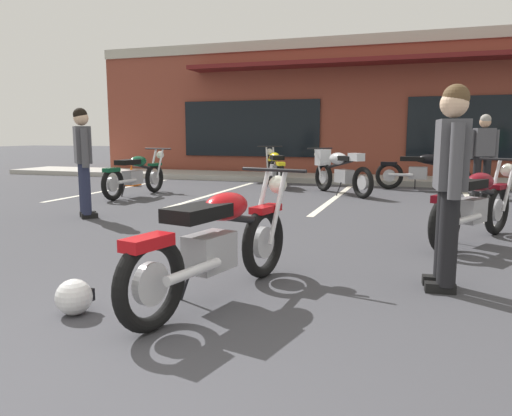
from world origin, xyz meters
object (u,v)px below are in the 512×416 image
motorcycle_foreground_classic (218,241)px  helmet_on_pavement (74,297)px  person_near_building (83,156)px  motorcycle_red_sportbike (475,204)px  person_in_black_shirt (483,151)px  motorcycle_silver_naked (275,168)px  traffic_cone (132,175)px  person_in_shorts_foreground (450,176)px  motorcycle_green_cafe_racer (339,170)px  motorcycle_black_cruiser (135,174)px  motorcycle_orange_scrambler (423,170)px

motorcycle_foreground_classic → helmet_on_pavement: 1.11m
person_near_building → motorcycle_red_sportbike: bearing=-0.3°
person_in_black_shirt → helmet_on_pavement: 8.82m
motorcycle_silver_naked → person_near_building: (-1.50, -5.38, 0.49)m
motorcycle_foreground_classic → motorcycle_silver_naked: size_ratio=1.06×
motorcycle_foreground_classic → traffic_cone: (-5.37, 7.22, -0.20)m
person_in_black_shirt → person_near_building: same height
motorcycle_silver_naked → person_in_black_shirt: person_in_black_shirt is taller
motorcycle_silver_naked → person_in_shorts_foreground: (3.60, -7.41, 0.49)m
motorcycle_green_cafe_racer → helmet_on_pavement: (-0.69, -7.76, -0.40)m
motorcycle_black_cruiser → motorcycle_silver_naked: bearing=51.9°
motorcycle_green_cafe_racer → person_in_shorts_foreground: person_in_shorts_foreground is taller
motorcycle_foreground_classic → motorcycle_green_cafe_racer: (-0.16, 7.12, 0.07)m
person_in_black_shirt → traffic_cone: person_in_black_shirt is taller
motorcycle_orange_scrambler → helmet_on_pavement: size_ratio=8.11×
motorcycle_orange_scrambler → helmet_on_pavement: bearing=-105.0°
person_in_black_shirt → helmet_on_pavement: (-3.53, -8.04, -0.82)m
motorcycle_orange_scrambler → traffic_cone: motorcycle_orange_scrambler is taller
motorcycle_foreground_classic → person_in_shorts_foreground: (1.69, 0.82, 0.49)m
motorcycle_silver_naked → person_in_shorts_foreground: size_ratio=1.17×
motorcycle_green_cafe_racer → person_in_shorts_foreground: (1.86, -6.30, 0.42)m
person_in_shorts_foreground → traffic_cone: (-7.06, 6.40, -0.69)m
motorcycle_black_cruiser → motorcycle_green_cafe_racer: size_ratio=1.25×
traffic_cone → person_in_black_shirt: bearing=1.3°
motorcycle_green_cafe_racer → helmet_on_pavement: size_ratio=6.48×
person_in_shorts_foreground → traffic_cone: person_in_shorts_foreground is taller
motorcycle_foreground_classic → person_in_black_shirt: 7.89m
motorcycle_green_cafe_racer → person_in_black_shirt: 2.88m
traffic_cone → motorcycle_black_cruiser: bearing=-55.3°
helmet_on_pavement → traffic_cone: traffic_cone is taller
person_in_black_shirt → motorcycle_orange_scrambler: bearing=139.1°
motorcycle_silver_naked → helmet_on_pavement: bearing=-83.2°
person_near_building → motorcycle_black_cruiser: bearing=105.5°
person_in_black_shirt → helmet_on_pavement: bearing=-113.7°
person_in_black_shirt → person_in_shorts_foreground: bearing=-98.5°
motorcycle_red_sportbike → traffic_cone: 8.67m
person_in_black_shirt → person_near_building: size_ratio=1.00×
motorcycle_red_sportbike → traffic_cone: size_ratio=3.62×
motorcycle_red_sportbike → motorcycle_green_cafe_racer: bearing=117.8°
helmet_on_pavement → motorcycle_red_sportbike: bearing=49.5°
motorcycle_foreground_classic → traffic_cone: size_ratio=3.93×
motorcycle_black_cruiser → traffic_cone: bearing=124.7°
motorcycle_silver_naked → motorcycle_black_cruiser: bearing=-128.1°
person_in_shorts_foreground → person_near_building: (-5.11, 2.04, 0.00)m
person_in_shorts_foreground → motorcycle_green_cafe_racer: bearing=106.4°
motorcycle_foreground_classic → motorcycle_silver_naked: (-1.91, 8.23, 0.00)m
helmet_on_pavement → traffic_cone: size_ratio=0.49×
person_in_shorts_foreground → helmet_on_pavement: bearing=-150.3°
motorcycle_red_sportbike → person_near_building: person_near_building is taller
person_in_black_shirt → traffic_cone: bearing=-178.7°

